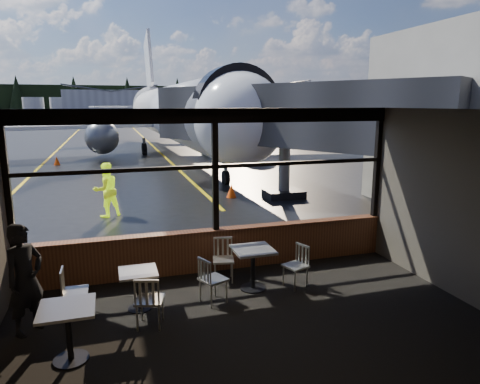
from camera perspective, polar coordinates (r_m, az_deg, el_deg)
name	(u,v)px	position (r m, az deg, el deg)	size (l,w,h in m)	color
ground_plane	(115,116)	(128.71, -16.35, 9.67)	(520.00, 520.00, 0.00)	black
carpet_floor	(263,339)	(7.01, 3.09, -19.04)	(8.00, 6.00, 0.01)	black
ceiling	(266,110)	(6.03, 3.46, 10.80)	(8.00, 6.00, 0.04)	#38332D
wall_back	(393,336)	(3.85, 19.68, -17.63)	(8.00, 0.04, 3.50)	#474139
window_sill	(216,250)	(9.44, -3.20, -7.75)	(8.00, 0.28, 0.90)	#592E1B
window_header	(215,116)	(8.90, -3.42, 10.13)	(8.00, 0.18, 0.30)	black
mullion_left	(6,181)	(8.95, -28.71, 1.31)	(0.12, 0.12, 2.60)	black
mullion_centre	(215,171)	(9.01, -3.33, 2.80)	(0.12, 0.12, 2.60)	black
mullion_right	(377,164)	(10.65, 17.83, 3.64)	(0.12, 0.12, 2.60)	black
window_transom	(215,166)	(8.99, -3.34, 3.43)	(8.00, 0.10, 0.08)	black
airliner	(176,76)	(30.74, -8.51, 15.05)	(29.67, 35.61, 10.88)	white
jet_bridge	(277,140)	(15.31, 4.93, 6.98)	(8.77, 10.71, 4.68)	#29292C
cafe_table_near	(253,269)	(8.50, 1.74, -10.22)	(0.76, 0.76, 0.84)	gray
cafe_table_mid	(139,290)	(7.96, -13.32, -12.60)	(0.65, 0.65, 0.72)	#ABA49D
cafe_table_left	(69,334)	(6.78, -21.83, -17.18)	(0.75, 0.75, 0.83)	#AAA59D
chair_near_e	(295,266)	(8.67, 7.40, -9.80)	(0.47, 0.47, 0.86)	#BCB8AA
chair_near_w	(213,280)	(7.96, -3.58, -11.60)	(0.49, 0.49, 0.89)	beige
chair_near_n	(223,260)	(8.87, -2.24, -9.08)	(0.49, 0.49, 0.89)	beige
chair_mid_s	(150,301)	(7.32, -11.95, -13.97)	(0.50, 0.50, 0.91)	#B9B4A7
chair_mid_w	(75,292)	(8.01, -21.11, -12.32)	(0.48, 0.48, 0.88)	#B7B2A5
passenger	(25,279)	(7.61, -26.74, -10.36)	(0.65, 0.43, 1.80)	black
ground_crew	(106,190)	(14.37, -17.42, 0.28)	(0.85, 0.66, 1.75)	#BFF219
cone_nose	(231,191)	(16.62, -1.15, 0.17)	(0.38, 0.38, 0.53)	#FF5008
cone_wing	(57,161)	(27.71, -23.24, 3.87)	(0.37, 0.37, 0.52)	#E95907
hangar_mid	(111,100)	(193.66, -16.79, 11.67)	(38.00, 15.00, 10.00)	silver
hangar_right	(250,98)	(196.72, 1.38, 12.43)	(50.00, 20.00, 12.00)	silver
fuel_tank_a	(33,105)	(192.68, -25.84, 10.41)	(8.00, 8.00, 6.00)	silver
fuel_tank_b	(60,105)	(191.49, -22.84, 10.66)	(8.00, 8.00, 6.00)	silver
fuel_tank_c	(86,105)	(190.81, -19.80, 10.88)	(8.00, 8.00, 6.00)	silver
treeline	(111,98)	(218.67, -16.88, 11.88)	(360.00, 3.00, 12.00)	black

